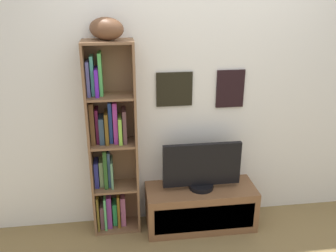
{
  "coord_description": "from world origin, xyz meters",
  "views": [
    {
      "loc": [
        -0.62,
        -1.96,
        2.16
      ],
      "look_at": [
        -0.23,
        0.85,
        1.05
      ],
      "focal_mm": 39.36,
      "sensor_mm": 36.0,
      "label": 1
    }
  ],
  "objects_px": {
    "tv_stand": "(200,207)",
    "football": "(106,29)",
    "television": "(202,167)",
    "bookshelf": "(110,148)"
  },
  "relations": [
    {
      "from": "bookshelf",
      "to": "tv_stand",
      "type": "distance_m",
      "value": 1.01
    },
    {
      "from": "football",
      "to": "television",
      "type": "height_order",
      "value": "football"
    },
    {
      "from": "bookshelf",
      "to": "football",
      "type": "relative_size",
      "value": 5.83
    },
    {
      "from": "football",
      "to": "television",
      "type": "relative_size",
      "value": 0.42
    },
    {
      "from": "bookshelf",
      "to": "football",
      "type": "xyz_separation_m",
      "value": [
        0.03,
        -0.03,
        1.02
      ]
    },
    {
      "from": "tv_stand",
      "to": "television",
      "type": "distance_m",
      "value": 0.42
    },
    {
      "from": "tv_stand",
      "to": "football",
      "type": "bearing_deg",
      "value": 174.35
    },
    {
      "from": "tv_stand",
      "to": "television",
      "type": "height_order",
      "value": "television"
    },
    {
      "from": "television",
      "to": "football",
      "type": "bearing_deg",
      "value": 174.43
    },
    {
      "from": "bookshelf",
      "to": "television",
      "type": "xyz_separation_m",
      "value": [
        0.81,
        -0.1,
        -0.19
      ]
    }
  ]
}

